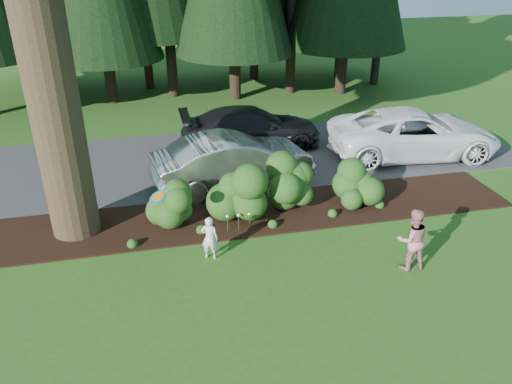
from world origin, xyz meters
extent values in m
plane|color=#2B5719|center=(0.00, 0.00, 0.00)|extent=(80.00, 80.00, 0.00)
cube|color=black|center=(0.00, 3.25, 0.03)|extent=(16.00, 2.50, 0.05)
cube|color=#38383A|center=(0.00, 7.50, 0.01)|extent=(22.00, 6.00, 0.03)
sphere|color=#244B17|center=(-2.00, 3.20, 0.66)|extent=(1.08, 1.08, 1.08)
cylinder|color=black|center=(-2.00, 3.20, 0.15)|extent=(0.08, 0.08, 0.30)
sphere|color=#244B17|center=(-0.20, 3.00, 0.94)|extent=(1.35, 1.35, 1.35)
cylinder|color=black|center=(-0.20, 3.00, 0.15)|extent=(0.08, 0.08, 0.30)
sphere|color=#244B17|center=(1.60, 3.30, 0.83)|extent=(1.26, 1.26, 1.26)
cylinder|color=black|center=(1.60, 3.30, 0.15)|extent=(0.08, 0.08, 0.30)
sphere|color=#244B17|center=(3.40, 3.10, 0.72)|extent=(1.17, 1.17, 1.17)
cylinder|color=black|center=(3.40, 3.10, 0.15)|extent=(0.08, 0.08, 0.30)
cylinder|color=#244B17|center=(-0.60, 2.40, 0.25)|extent=(0.01, 0.01, 0.50)
sphere|color=white|center=(-0.60, 2.40, 0.52)|extent=(0.09, 0.09, 0.09)
cylinder|color=#244B17|center=(-0.30, 2.40, 0.25)|extent=(0.01, 0.01, 0.50)
sphere|color=white|center=(-0.30, 2.40, 0.52)|extent=(0.09, 0.09, 0.09)
cylinder|color=#244B17|center=(0.00, 2.40, 0.25)|extent=(0.01, 0.01, 0.50)
sphere|color=white|center=(0.00, 2.40, 0.52)|extent=(0.09, 0.09, 0.09)
cylinder|color=black|center=(-7.00, 14.50, 4.55)|extent=(0.50, 0.50, 9.10)
cylinder|color=black|center=(-1.00, 13.50, 4.38)|extent=(0.50, 0.50, 8.75)
imported|color=silver|center=(0.09, 5.26, 0.87)|extent=(5.33, 2.69, 1.68)
imported|color=white|center=(6.97, 6.32, 0.88)|extent=(6.35, 3.41, 1.69)
imported|color=black|center=(1.35, 8.38, 0.80)|extent=(5.29, 2.16, 1.53)
imported|color=white|center=(-1.23, 1.33, 0.58)|extent=(0.49, 0.41, 1.16)
imported|color=red|center=(3.40, -0.13, 0.79)|extent=(0.81, 0.65, 1.59)
cylinder|color=#16767B|center=(-2.37, 1.67, 1.68)|extent=(0.44, 0.44, 0.26)
cylinder|color=orange|center=(-2.37, 1.67, 1.69)|extent=(0.31, 0.31, 0.18)
camera|label=1|loc=(-2.42, -9.10, 7.12)|focal=35.00mm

